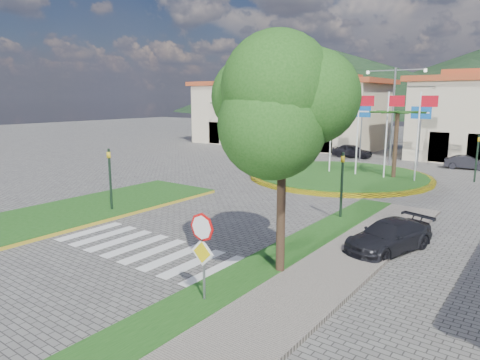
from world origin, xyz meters
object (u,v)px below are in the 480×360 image
Objects in this scene: roundabout_island at (339,175)px; deciduous_tree at (283,113)px; car_dark_b at (467,162)px; stop_sign at (203,244)px; car_side_right at (389,236)px; white_van at (311,145)px; car_dark_a at (352,151)px.

roundabout_island is 18.55m from deciduous_tree.
roundabout_island is at bearing 136.25° from car_dark_b.
stop_sign is (4.90, -20.04, 1.62)m from roundabout_island.
stop_sign is 0.81× the size of car_dark_b.
roundabout_island is 14.80m from car_side_right.
white_van is at bearing 124.72° from roundabout_island.
roundabout_island is 3.42× the size of car_dark_a.
stop_sign is 0.67× the size of car_side_right.
deciduous_tree is (5.50, -17.00, 5.00)m from roundabout_island.
roundabout_island is at bearing -165.25° from car_dark_a.
deciduous_tree is 6.64m from car_side_right.
white_van is (-13.80, 32.89, -1.13)m from stop_sign.
stop_sign is 0.39× the size of deciduous_tree.
stop_sign is 0.56× the size of white_van.
car_dark_b is at bearing -98.71° from car_dark_a.
car_side_right is at bearing 63.98° from deciduous_tree.
car_dark_a is at bearing -121.33° from white_van.
stop_sign is at bearing -167.88° from car_dark_a.
white_van is at bearing 64.12° from car_dark_a.
car_dark_a is 0.94× the size of car_side_right.
white_van is at bearing 140.21° from car_side_right.
car_side_right is (7.60, -12.69, 0.40)m from roundabout_island.
roundabout_island reaches higher than white_van.
roundabout_island is at bearing -153.75° from white_van.
stop_sign is at bearing -165.71° from white_van.
car_dark_b is (15.51, -3.33, -0.12)m from white_van.
roundabout_island is 15.64m from white_van.
deciduous_tree reaches higher than stop_sign.
car_dark_a is (-8.87, 27.52, -4.54)m from deciduous_tree.
deciduous_tree is 33.45m from white_van.
car_dark_a is (5.53, -2.33, -0.03)m from white_van.
car_side_right is at bearing 173.55° from car_dark_b.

